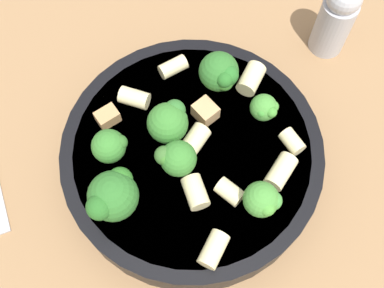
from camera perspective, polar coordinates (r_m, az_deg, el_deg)
ground_plane at (r=0.44m, az=-0.00°, el=-2.52°), size 2.00×2.00×0.00m
pasta_bowl at (r=0.42m, az=-0.00°, el=-1.43°), size 0.23×0.23×0.04m
broccoli_floret_0 at (r=0.39m, az=-9.76°, el=-0.21°), size 0.03×0.03×0.04m
broccoli_floret_1 at (r=0.41m, az=3.35°, el=8.39°), size 0.04×0.03×0.04m
broccoli_floret_2 at (r=0.41m, az=8.57°, el=4.22°), size 0.02×0.02×0.03m
broccoli_floret_3 at (r=0.38m, az=-1.87°, el=-1.65°), size 0.03×0.03×0.04m
broccoli_floret_4 at (r=0.37m, az=8.38°, el=-6.61°), size 0.03×0.03×0.04m
broccoli_floret_5 at (r=0.39m, az=-2.70°, el=2.73°), size 0.03×0.04×0.04m
broccoli_floret_6 at (r=0.37m, az=-9.40°, el=-6.04°), size 0.04×0.05×0.04m
rigatoni_0 at (r=0.41m, az=11.78°, el=0.29°), size 0.02×0.02×0.01m
rigatoni_1 at (r=0.44m, az=-2.26°, el=9.11°), size 0.02×0.03×0.01m
rigatoni_2 at (r=0.43m, az=7.02°, el=7.70°), size 0.02×0.03×0.02m
rigatoni_3 at (r=0.39m, az=4.48°, el=-5.66°), size 0.02×0.02×0.01m
rigatoni_4 at (r=0.40m, az=0.48°, el=0.54°), size 0.02×0.02×0.02m
rigatoni_5 at (r=0.42m, az=-6.86°, el=5.45°), size 0.03×0.02×0.02m
rigatoni_6 at (r=0.40m, az=10.49°, el=-3.22°), size 0.02×0.03×0.02m
rigatoni_7 at (r=0.38m, az=2.57°, el=-12.38°), size 0.02×0.03×0.02m
rigatoni_8 at (r=0.39m, az=0.42°, el=-5.73°), size 0.03×0.03×0.02m
chicken_chunk_0 at (r=0.42m, az=-9.99°, el=3.20°), size 0.02×0.02×0.01m
chicken_chunk_1 at (r=0.42m, az=1.60°, el=3.88°), size 0.02×0.02×0.02m
pepper_shaker at (r=0.49m, az=16.75°, el=14.20°), size 0.03×0.03×0.09m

